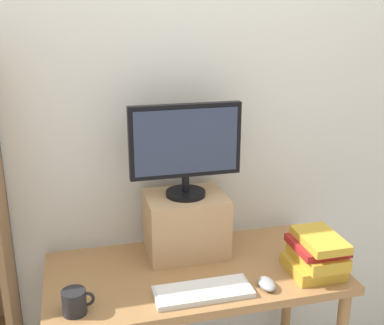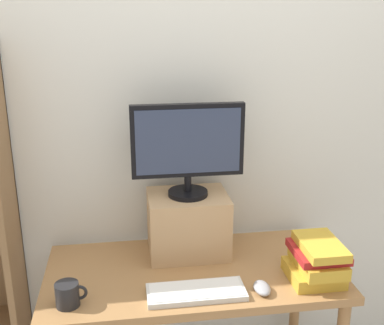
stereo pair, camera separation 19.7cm
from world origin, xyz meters
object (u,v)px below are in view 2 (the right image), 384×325
Objects in this scene: computer_monitor at (189,146)px; book_stack at (317,260)px; computer_mouse at (262,288)px; riser_box at (189,224)px; desk at (193,289)px; coffee_mug at (68,294)px; keyboard at (196,292)px.

computer_monitor is 0.71m from book_stack.
computer_mouse is 0.26m from book_stack.
computer_monitor is at bearing -90.00° from riser_box.
computer_mouse is at bearing -57.23° from riser_box.
riser_box is 1.37× the size of book_stack.
riser_box reaches higher than desk.
computer_mouse is 0.87× the size of coffee_mug.
keyboard is at bearing -175.15° from book_stack.
riser_box reaches higher than computer_mouse.
desk is at bearing 84.90° from keyboard.
desk is 0.34m from computer_mouse.
keyboard is 0.51m from book_stack.
coffee_mug is (-0.99, -0.04, -0.04)m from book_stack.
computer_monitor reaches higher than desk.
coffee_mug is at bearing -177.59° from book_stack.
computer_monitor is at bearing 86.55° from keyboard.
keyboard is at bearing -0.13° from coffee_mug.
book_stack is (0.51, 0.04, 0.07)m from keyboard.
computer_monitor is 0.60m from keyboard.
coffee_mug reaches higher than computer_mouse.
keyboard is 0.49m from coffee_mug.
computer_monitor is at bearing 88.51° from desk.
riser_box reaches higher than coffee_mug.
riser_box reaches higher than keyboard.
book_stack is (0.49, -0.15, 0.18)m from desk.
book_stack is (0.25, 0.06, 0.07)m from computer_mouse.
riser_box is at bearing 34.61° from coffee_mug.
keyboard is at bearing -93.44° from riser_box.
book_stack reaches higher than coffee_mug.
riser_box is at bearing 90.00° from computer_monitor.
computer_monitor is 0.77m from coffee_mug.
book_stack is 0.99m from coffee_mug.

